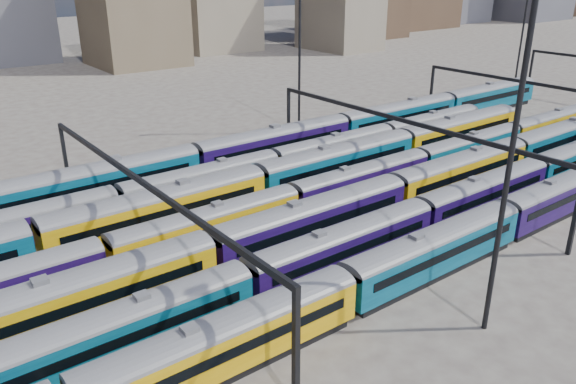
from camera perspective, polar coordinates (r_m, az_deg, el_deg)
ground at (r=58.02m, az=4.19°, el=-1.68°), size 500.00×500.00×0.00m
rake_0 at (r=40.03m, az=5.85°, el=-9.40°), size 115.59×2.82×4.74m
rake_1 at (r=52.24m, az=13.35°, el=-2.12°), size 113.13×2.76×4.63m
rake_2 at (r=56.45m, az=10.77°, el=0.24°), size 124.84×3.04×5.13m
rake_3 at (r=54.26m, az=0.45°, el=-0.61°), size 111.02×2.71×4.55m
rake_4 at (r=52.66m, az=-12.93°, el=-1.41°), size 109.05×3.19×5.39m
rake_5 at (r=59.92m, az=-8.71°, el=1.37°), size 92.41×2.71×4.55m
rake_6 at (r=64.74m, az=-9.44°, el=3.40°), size 134.73×3.28×5.54m
gantry_1 at (r=45.59m, az=-14.84°, el=0.05°), size 0.35×40.35×8.03m
gantry_2 at (r=62.49m, az=11.32°, el=6.31°), size 0.35×40.35×8.03m
gantry_3 at (r=86.78m, az=24.89°, el=9.08°), size 0.35×40.35×8.03m
mast_2 at (r=36.38m, az=22.03°, el=5.56°), size 1.40×0.50×25.60m
mast_3 at (r=81.69m, az=1.19°, el=15.51°), size 1.40×0.50×25.60m
mast_5 at (r=117.16m, az=22.90°, el=15.87°), size 1.40×0.50×25.60m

